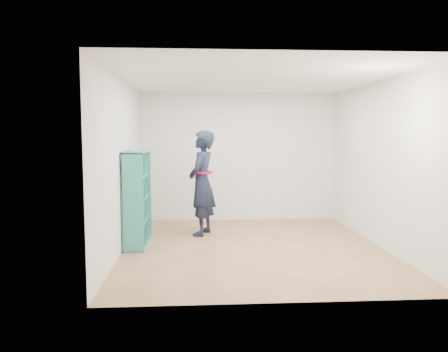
{
  "coord_description": "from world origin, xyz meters",
  "views": [
    {
      "loc": [
        -0.89,
        -6.63,
        1.76
      ],
      "look_at": [
        -0.43,
        0.3,
        1.1
      ],
      "focal_mm": 35.0,
      "sensor_mm": 36.0,
      "label": 1
    }
  ],
  "objects": [
    {
      "name": "person",
      "position": [
        -0.78,
        0.96,
        0.92
      ],
      "size": [
        0.63,
        0.77,
        1.83
      ],
      "rotation": [
        0.0,
        0.0,
        -1.9
      ],
      "color": "black",
      "rests_on": "floor"
    },
    {
      "name": "wall_left",
      "position": [
        -2.0,
        0.0,
        1.3
      ],
      "size": [
        0.02,
        4.5,
        2.6
      ],
      "primitive_type": "cube",
      "color": "silver",
      "rests_on": "floor"
    },
    {
      "name": "wall_back",
      "position": [
        0.0,
        2.25,
        1.3
      ],
      "size": [
        4.0,
        0.02,
        2.6
      ],
      "primitive_type": "cube",
      "color": "silver",
      "rests_on": "floor"
    },
    {
      "name": "smartphone",
      "position": [
        -0.9,
        1.08,
        1.04
      ],
      "size": [
        0.05,
        0.11,
        0.13
      ],
      "rotation": [
        0.47,
        0.0,
        -0.35
      ],
      "color": "silver",
      "rests_on": "person"
    },
    {
      "name": "wall_front",
      "position": [
        0.0,
        -2.25,
        1.3
      ],
      "size": [
        4.0,
        0.02,
        2.6
      ],
      "primitive_type": "cube",
      "color": "silver",
      "rests_on": "floor"
    },
    {
      "name": "bookshelf",
      "position": [
        -1.85,
        0.37,
        0.73
      ],
      "size": [
        0.33,
        1.12,
        1.5
      ],
      "color": "teal",
      "rests_on": "floor"
    },
    {
      "name": "wall_right",
      "position": [
        2.0,
        0.0,
        1.3
      ],
      "size": [
        0.02,
        4.5,
        2.6
      ],
      "primitive_type": "cube",
      "color": "silver",
      "rests_on": "floor"
    },
    {
      "name": "floor",
      "position": [
        0.0,
        0.0,
        0.0
      ],
      "size": [
        4.5,
        4.5,
        0.0
      ],
      "primitive_type": "plane",
      "color": "brown",
      "rests_on": "ground"
    },
    {
      "name": "ceiling",
      "position": [
        0.0,
        0.0,
        2.6
      ],
      "size": [
        4.5,
        4.5,
        0.0
      ],
      "primitive_type": "plane",
      "color": "white",
      "rests_on": "wall_back"
    }
  ]
}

